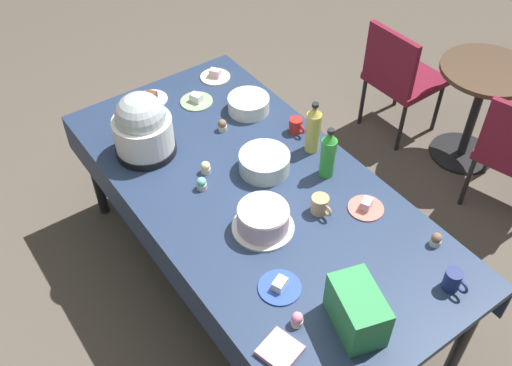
{
  "coord_description": "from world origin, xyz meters",
  "views": [
    {
      "loc": [
        1.61,
        -1.15,
        2.76
      ],
      "look_at": [
        0.0,
        0.0,
        0.8
      ],
      "focal_mm": 40.74,
      "sensor_mm": 36.0,
      "label": 1
    }
  ],
  "objects_px": {
    "maroon_chair_left": "(399,74)",
    "cupcake_berry": "(222,125)",
    "dessert_plate_white": "(151,98)",
    "cupcake_mint": "(297,319)",
    "ceramic_snack_bowl": "(249,104)",
    "coffee_mug_tan": "(320,205)",
    "cupcake_rose": "(202,184)",
    "coffee_mug_red": "(296,126)",
    "cupcake_cocoa": "(436,240)",
    "soda_bottle_lime_soda": "(328,154)",
    "cupcake_lemon": "(206,168)",
    "soda_bottle_ginger_ale": "(313,129)",
    "soda_carton": "(357,310)",
    "dessert_plate_cream": "(215,76)",
    "dessert_plate_cobalt": "(280,286)",
    "slow_cooker": "(143,127)",
    "coffee_mug_navy": "(453,280)",
    "round_cafe_table": "(479,97)",
    "potluck_table": "(256,199)",
    "dessert_plate_coral": "(366,207)",
    "glass_salad_bowl": "(264,162)",
    "dessert_plate_sage": "(196,100)",
    "frosted_layer_cake": "(263,219)"
  },
  "relations": [
    {
      "from": "maroon_chair_left",
      "to": "cupcake_berry",
      "type": "bearing_deg",
      "value": -87.45
    },
    {
      "from": "dessert_plate_white",
      "to": "cupcake_mint",
      "type": "bearing_deg",
      "value": -8.21
    },
    {
      "from": "ceramic_snack_bowl",
      "to": "coffee_mug_tan",
      "type": "height_order",
      "value": "coffee_mug_tan"
    },
    {
      "from": "cupcake_rose",
      "to": "coffee_mug_red",
      "type": "distance_m",
      "value": 0.65
    },
    {
      "from": "cupcake_cocoa",
      "to": "cupcake_rose",
      "type": "bearing_deg",
      "value": -143.88
    },
    {
      "from": "soda_bottle_lime_soda",
      "to": "cupcake_lemon",
      "type": "bearing_deg",
      "value": -126.34
    },
    {
      "from": "soda_bottle_ginger_ale",
      "to": "cupcake_lemon",
      "type": "bearing_deg",
      "value": -107.38
    },
    {
      "from": "soda_carton",
      "to": "dessert_plate_cream",
      "type": "bearing_deg",
      "value": -178.07
    },
    {
      "from": "dessert_plate_cobalt",
      "to": "maroon_chair_left",
      "type": "xyz_separation_m",
      "value": [
        -1.07,
        1.86,
        -0.27
      ]
    },
    {
      "from": "dessert_plate_white",
      "to": "soda_bottle_ginger_ale",
      "type": "height_order",
      "value": "soda_bottle_ginger_ale"
    },
    {
      "from": "slow_cooker",
      "to": "coffee_mug_tan",
      "type": "bearing_deg",
      "value": 28.42
    },
    {
      "from": "cupcake_rose",
      "to": "coffee_mug_navy",
      "type": "bearing_deg",
      "value": 25.93
    },
    {
      "from": "round_cafe_table",
      "to": "potluck_table",
      "type": "bearing_deg",
      "value": -88.43
    },
    {
      "from": "coffee_mug_navy",
      "to": "coffee_mug_tan",
      "type": "height_order",
      "value": "coffee_mug_navy"
    },
    {
      "from": "slow_cooker",
      "to": "dessert_plate_cream",
      "type": "height_order",
      "value": "slow_cooker"
    },
    {
      "from": "dessert_plate_cobalt",
      "to": "dessert_plate_white",
      "type": "distance_m",
      "value": 1.48
    },
    {
      "from": "soda_bottle_lime_soda",
      "to": "coffee_mug_navy",
      "type": "bearing_deg",
      "value": -1.89
    },
    {
      "from": "dessert_plate_coral",
      "to": "maroon_chair_left",
      "type": "xyz_separation_m",
      "value": [
        -0.95,
        1.25,
        -0.27
      ]
    },
    {
      "from": "dessert_plate_cobalt",
      "to": "round_cafe_table",
      "type": "xyz_separation_m",
      "value": [
        -0.57,
        2.08,
        -0.26
      ]
    },
    {
      "from": "potluck_table",
      "to": "glass_salad_bowl",
      "type": "height_order",
      "value": "glass_salad_bowl"
    },
    {
      "from": "dessert_plate_coral",
      "to": "soda_carton",
      "type": "xyz_separation_m",
      "value": [
        0.43,
        -0.47,
        0.09
      ]
    },
    {
      "from": "potluck_table",
      "to": "dessert_plate_sage",
      "type": "relative_size",
      "value": 11.77
    },
    {
      "from": "dessert_plate_cobalt",
      "to": "dessert_plate_cream",
      "type": "bearing_deg",
      "value": 157.15
    },
    {
      "from": "coffee_mug_tan",
      "to": "soda_bottle_lime_soda",
      "type": "bearing_deg",
      "value": 132.88
    },
    {
      "from": "potluck_table",
      "to": "slow_cooker",
      "type": "bearing_deg",
      "value": -152.11
    },
    {
      "from": "cupcake_cocoa",
      "to": "cupcake_mint",
      "type": "distance_m",
      "value": 0.75
    },
    {
      "from": "cupcake_rose",
      "to": "coffee_mug_red",
      "type": "bearing_deg",
      "value": 96.59
    },
    {
      "from": "dessert_plate_sage",
      "to": "cupcake_rose",
      "type": "distance_m",
      "value": 0.7
    },
    {
      "from": "cupcake_cocoa",
      "to": "ceramic_snack_bowl",
      "type": "bearing_deg",
      "value": -174.79
    },
    {
      "from": "cupcake_cocoa",
      "to": "dessert_plate_cream",
      "type": "bearing_deg",
      "value": -176.77
    },
    {
      "from": "frosted_layer_cake",
      "to": "cupcake_mint",
      "type": "bearing_deg",
      "value": -21.03
    },
    {
      "from": "dessert_plate_sage",
      "to": "soda_carton",
      "type": "xyz_separation_m",
      "value": [
        1.61,
        -0.25,
        0.09
      ]
    },
    {
      "from": "coffee_mug_navy",
      "to": "cupcake_rose",
      "type": "bearing_deg",
      "value": -154.07
    },
    {
      "from": "soda_carton",
      "to": "cupcake_cocoa",
      "type": "bearing_deg",
      "value": 116.5
    },
    {
      "from": "dessert_plate_cream",
      "to": "coffee_mug_tan",
      "type": "relative_size",
      "value": 1.46
    },
    {
      "from": "soda_bottle_lime_soda",
      "to": "round_cafe_table",
      "type": "bearing_deg",
      "value": 96.08
    },
    {
      "from": "potluck_table",
      "to": "cupcake_mint",
      "type": "relative_size",
      "value": 32.59
    },
    {
      "from": "potluck_table",
      "to": "soda_carton",
      "type": "height_order",
      "value": "soda_carton"
    },
    {
      "from": "dessert_plate_cobalt",
      "to": "glass_salad_bowl",
      "type": "bearing_deg",
      "value": 148.98
    },
    {
      "from": "cupcake_rose",
      "to": "coffee_mug_navy",
      "type": "relative_size",
      "value": 0.59
    },
    {
      "from": "ceramic_snack_bowl",
      "to": "cupcake_berry",
      "type": "relative_size",
      "value": 3.45
    },
    {
      "from": "dessert_plate_cobalt",
      "to": "coffee_mug_red",
      "type": "relative_size",
      "value": 1.65
    },
    {
      "from": "cupcake_lemon",
      "to": "maroon_chair_left",
      "type": "relative_size",
      "value": 0.08
    },
    {
      "from": "ceramic_snack_bowl",
      "to": "dessert_plate_cream",
      "type": "relative_size",
      "value": 1.29
    },
    {
      "from": "ceramic_snack_bowl",
      "to": "dessert_plate_white",
      "type": "bearing_deg",
      "value": -135.61
    },
    {
      "from": "frosted_layer_cake",
      "to": "cupcake_berry",
      "type": "distance_m",
      "value": 0.74
    },
    {
      "from": "dessert_plate_cream",
      "to": "round_cafe_table",
      "type": "relative_size",
      "value": 0.25
    },
    {
      "from": "ceramic_snack_bowl",
      "to": "dessert_plate_coral",
      "type": "xyz_separation_m",
      "value": [
        0.94,
        0.02,
        -0.03
      ]
    },
    {
      "from": "dessert_plate_cream",
      "to": "soda_bottle_lime_soda",
      "type": "height_order",
      "value": "soda_bottle_lime_soda"
    },
    {
      "from": "soda_bottle_ginger_ale",
      "to": "round_cafe_table",
      "type": "relative_size",
      "value": 0.41
    }
  ]
}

